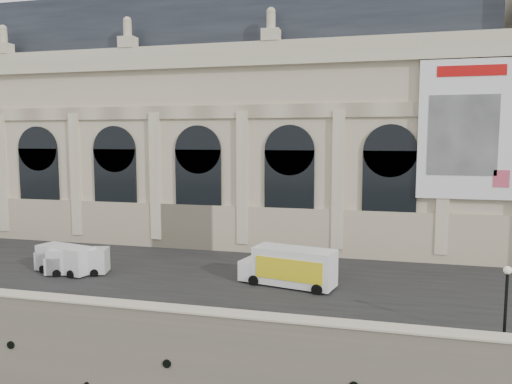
{
  "coord_description": "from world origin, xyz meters",
  "views": [
    {
      "loc": [
        15.29,
        -28.75,
        18.26
      ],
      "look_at": [
        2.41,
        22.0,
        12.56
      ],
      "focal_mm": 35.0,
      "sensor_mm": 36.0,
      "label": 1
    }
  ],
  "objects_px": {
    "van_b": "(75,261)",
    "van_c": "(63,259)",
    "lamp_right": "(506,305)",
    "box_truck": "(289,267)"
  },
  "relations": [
    {
      "from": "box_truck",
      "to": "van_c",
      "type": "bearing_deg",
      "value": -177.05
    },
    {
      "from": "van_b",
      "to": "van_c",
      "type": "xyz_separation_m",
      "value": [
        -1.35,
        0.17,
        0.09
      ]
    },
    {
      "from": "van_b",
      "to": "box_truck",
      "type": "bearing_deg",
      "value": 3.66
    },
    {
      "from": "lamp_right",
      "to": "van_b",
      "type": "bearing_deg",
      "value": 168.26
    },
    {
      "from": "box_truck",
      "to": "van_b",
      "type": "bearing_deg",
      "value": -176.34
    },
    {
      "from": "van_b",
      "to": "van_c",
      "type": "distance_m",
      "value": 1.37
    },
    {
      "from": "van_c",
      "to": "lamp_right",
      "type": "relative_size",
      "value": 1.27
    },
    {
      "from": "van_c",
      "to": "box_truck",
      "type": "xyz_separation_m",
      "value": [
        20.69,
        1.07,
        0.33
      ]
    },
    {
      "from": "box_truck",
      "to": "lamp_right",
      "type": "height_order",
      "value": "lamp_right"
    },
    {
      "from": "van_b",
      "to": "box_truck",
      "type": "relative_size",
      "value": 0.68
    }
  ]
}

